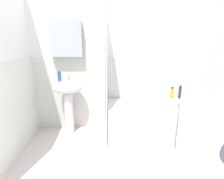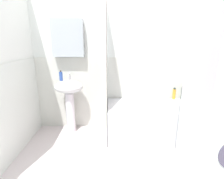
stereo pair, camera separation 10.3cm
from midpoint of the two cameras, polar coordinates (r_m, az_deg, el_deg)
ground_plane at (r=2.21m, az=10.30°, el=-26.45°), size 4.80×5.60×0.04m
wall_back_tiled at (r=2.92m, az=5.62°, el=9.20°), size 3.60×0.18×2.40m
sink at (r=2.83m, az=-12.65°, el=-1.75°), size 0.44×0.34×0.87m
faucet at (r=2.84m, az=-12.66°, el=4.39°), size 0.03×0.12×0.12m
soap_dispenser at (r=2.78m, az=-15.18°, el=4.20°), size 0.05×0.05×0.16m
bathtub at (r=2.86m, az=14.38°, el=-9.73°), size 1.43×0.67×0.52m
shower_curtain at (r=2.54m, az=-0.66°, el=5.20°), size 0.01×0.67×2.00m
lotion_bottle at (r=3.16m, az=24.51°, el=-1.36°), size 0.07×0.07×0.21m
body_wash_bottle at (r=3.14m, az=22.72°, el=-1.13°), size 0.04×0.04×0.23m
conditioner_bottle at (r=3.11m, az=20.38°, el=-1.32°), size 0.05×0.05×0.19m
towel_folded at (r=2.59m, az=16.06°, el=-5.26°), size 0.33×0.25×0.09m
washer_dryer_stack at (r=2.13m, az=33.02°, el=-3.89°), size 0.57×0.63×1.67m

